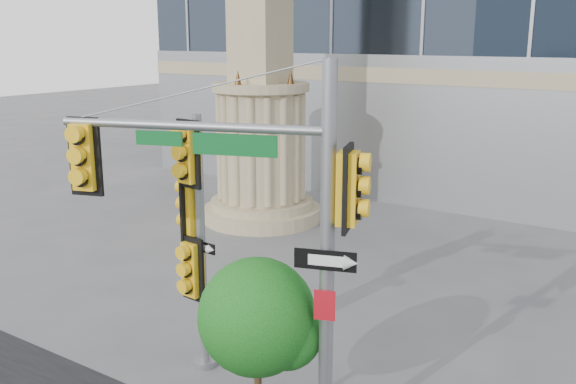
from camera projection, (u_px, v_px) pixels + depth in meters
The scene contains 5 objects.
ground at pixel (239, 361), 13.67m from camera, with size 120.00×120.00×0.00m, color #545456.
monument at pixel (260, 71), 22.86m from camera, with size 4.40×4.40×16.60m.
main_signal_pole at pixel (256, 214), 10.18m from camera, with size 4.81×1.99×6.42m.
secondary_signal_pole at pixel (194, 225), 12.69m from camera, with size 0.91×0.72×5.29m.
street_tree at pixel (260, 322), 10.71m from camera, with size 2.04×1.99×3.18m.
Camera 1 is at (7.80, -9.72, 6.75)m, focal length 40.00 mm.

